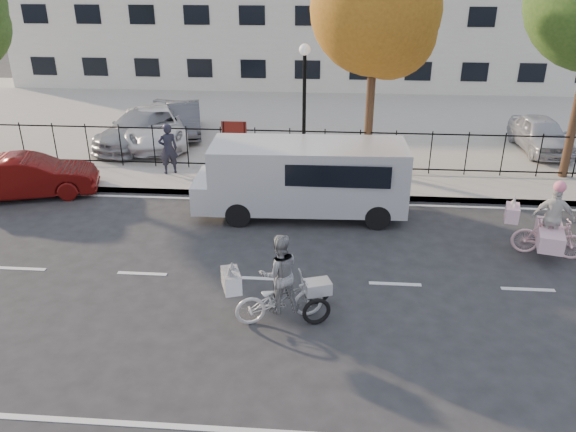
# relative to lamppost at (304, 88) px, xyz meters

# --- Properties ---
(ground) EXTENTS (120.00, 120.00, 0.00)m
(ground) POSITION_rel_lamppost_xyz_m (-0.50, -6.80, -3.11)
(ground) COLOR #333334
(road_markings) EXTENTS (60.00, 9.52, 0.01)m
(road_markings) POSITION_rel_lamppost_xyz_m (-0.50, -6.80, -3.11)
(road_markings) COLOR silver
(road_markings) RESTS_ON ground
(curb) EXTENTS (60.00, 0.10, 0.15)m
(curb) POSITION_rel_lamppost_xyz_m (-0.50, -1.75, -3.04)
(curb) COLOR #A8A399
(curb) RESTS_ON ground
(sidewalk) EXTENTS (60.00, 2.20, 0.15)m
(sidewalk) POSITION_rel_lamppost_xyz_m (-0.50, -0.70, -3.04)
(sidewalk) COLOR #A8A399
(sidewalk) RESTS_ON ground
(parking_lot) EXTENTS (60.00, 15.60, 0.15)m
(parking_lot) POSITION_rel_lamppost_xyz_m (-0.50, 8.20, -3.04)
(parking_lot) COLOR #A8A399
(parking_lot) RESTS_ON ground
(iron_fence) EXTENTS (58.00, 0.06, 1.50)m
(iron_fence) POSITION_rel_lamppost_xyz_m (-0.50, 0.40, -2.21)
(iron_fence) COLOR black
(iron_fence) RESTS_ON sidewalk
(building) EXTENTS (34.00, 10.00, 6.00)m
(building) POSITION_rel_lamppost_xyz_m (-0.50, 18.20, -0.11)
(building) COLOR silver
(building) RESTS_ON ground
(lamppost) EXTENTS (0.36, 0.36, 4.33)m
(lamppost) POSITION_rel_lamppost_xyz_m (0.00, 0.00, 0.00)
(lamppost) COLOR black
(lamppost) RESTS_ON sidewalk
(street_sign) EXTENTS (0.85, 0.06, 1.80)m
(street_sign) POSITION_rel_lamppost_xyz_m (-2.35, 0.00, -1.70)
(street_sign) COLOR black
(street_sign) RESTS_ON sidewalk
(zebra_trike) EXTENTS (2.26, 1.45, 1.95)m
(zebra_trike) POSITION_rel_lamppost_xyz_m (-0.04, -8.39, -2.36)
(zebra_trike) COLOR silver
(zebra_trike) RESTS_ON ground
(unicorn_bike) EXTENTS (2.07, 1.48, 2.04)m
(unicorn_bike) POSITION_rel_lamppost_xyz_m (6.40, -5.11, -2.36)
(unicorn_bike) COLOR #F7BCBF
(unicorn_bike) RESTS_ON ground
(white_van) EXTENTS (6.09, 2.23, 2.15)m
(white_van) POSITION_rel_lamppost_xyz_m (0.18, -3.00, -1.93)
(white_van) COLOR silver
(white_van) RESTS_ON ground
(red_sedan) EXTENTS (4.28, 2.54, 1.33)m
(red_sedan) POSITION_rel_lamppost_xyz_m (-8.49, -2.30, -2.45)
(red_sedan) COLOR #5B0C0A
(red_sedan) RESTS_ON ground
(pedestrian) EXTENTS (0.75, 0.65, 1.74)m
(pedestrian) POSITION_rel_lamppost_xyz_m (-4.59, -0.25, -2.09)
(pedestrian) COLOR black
(pedestrian) RESTS_ON sidewalk
(lot_car_a) EXTENTS (3.26, 5.04, 1.36)m
(lot_car_a) POSITION_rel_lamppost_xyz_m (-6.56, 2.88, -2.28)
(lot_car_a) COLOR #9B9FA2
(lot_car_a) RESTS_ON parking_lot
(lot_car_b) EXTENTS (3.79, 5.47, 1.39)m
(lot_car_b) POSITION_rel_lamppost_xyz_m (-6.09, 3.11, -2.27)
(lot_car_b) COLOR white
(lot_car_b) RESTS_ON parking_lot
(lot_car_c) EXTENTS (2.25, 4.12, 1.29)m
(lot_car_c) POSITION_rel_lamppost_xyz_m (-5.27, 4.51, -2.32)
(lot_car_c) COLOR #4A4C52
(lot_car_c) RESTS_ON parking_lot
(lot_car_d) EXTENTS (1.71, 3.90, 1.31)m
(lot_car_d) POSITION_rel_lamppost_xyz_m (8.90, 3.37, -2.31)
(lot_car_d) COLOR #B8B9C1
(lot_car_d) RESTS_ON parking_lot
(tree_mid) EXTENTS (4.11, 4.11, 7.53)m
(tree_mid) POSITION_rel_lamppost_xyz_m (2.30, 0.56, 2.16)
(tree_mid) COLOR #442D1D
(tree_mid) RESTS_ON ground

